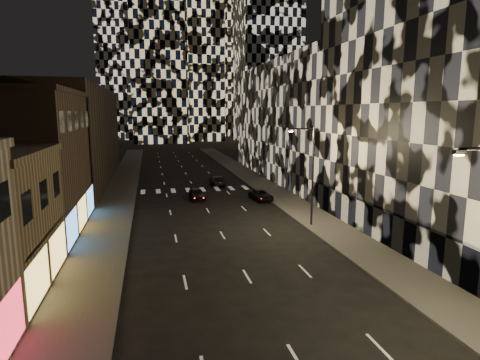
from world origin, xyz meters
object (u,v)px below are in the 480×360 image
car_dark_rightlane (261,195)px  streetlight_far (310,169)px  car_dark_oncoming (217,181)px  car_dark_midlane (197,194)px

car_dark_rightlane → streetlight_far: bearing=-88.2°
streetlight_far → car_dark_oncoming: (-4.85, 22.63, -4.66)m
car_dark_midlane → car_dark_rightlane: 7.76m
streetlight_far → car_dark_oncoming: size_ratio=1.89×
car_dark_midlane → car_dark_oncoming: size_ratio=0.86×
streetlight_far → car_dark_midlane: 16.96m
car_dark_midlane → car_dark_rightlane: car_dark_midlane is taller
streetlight_far → car_dark_rightlane: streetlight_far is taller
streetlight_far → car_dark_oncoming: 23.61m
car_dark_midlane → car_dark_oncoming: (4.00, 8.94, -0.00)m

